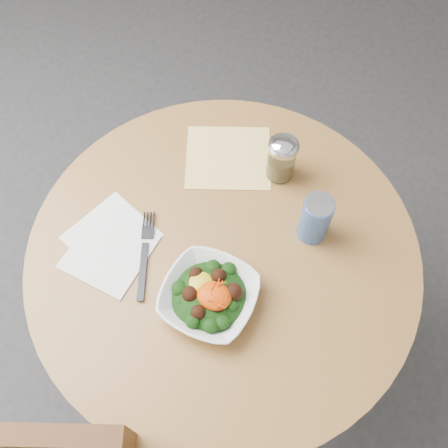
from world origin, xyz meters
TOP-DOWN VIEW (x-y plane):
  - ground at (0.00, 0.00)m, footprint 6.00×6.00m
  - table at (0.00, 0.00)m, footprint 0.90×0.90m
  - cloth_napkin at (-0.08, 0.25)m, footprint 0.26×0.25m
  - paper_napkins at (-0.25, -0.08)m, footprint 0.23×0.25m
  - salad_bowl at (0.01, -0.12)m, footprint 0.21×0.21m
  - fork at (-0.16, -0.07)m, footprint 0.09×0.22m
  - spice_shaker at (0.06, 0.24)m, footprint 0.07×0.07m
  - beverage_can at (0.18, 0.11)m, footprint 0.07×0.07m

SIDE VIEW (x-z plane):
  - ground at x=0.00m, z-range 0.00..0.00m
  - table at x=0.00m, z-range 0.18..0.93m
  - cloth_napkin at x=-0.08m, z-range 0.75..0.75m
  - paper_napkins at x=-0.25m, z-range 0.75..0.75m
  - fork at x=-0.16m, z-range 0.75..0.76m
  - salad_bowl at x=0.01m, z-range 0.74..0.82m
  - spice_shaker at x=0.06m, z-range 0.75..0.88m
  - beverage_can at x=0.18m, z-range 0.75..0.88m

